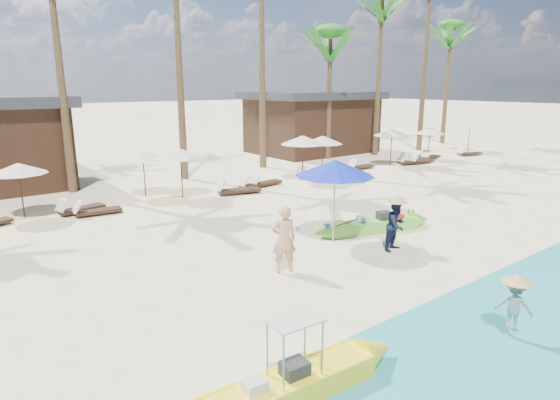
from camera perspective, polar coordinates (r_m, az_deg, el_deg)
ground at (r=12.79m, az=7.99°, el=-8.44°), size 240.00×240.00×0.00m
wet_sand_strip at (r=10.29m, az=28.91°, el=-15.99°), size 240.00×4.50×0.01m
green_canoe at (r=16.08m, az=11.35°, el=-3.03°), size 5.03×1.64×0.65m
yellow_canoe at (r=7.87m, az=0.43°, el=-22.02°), size 5.26×0.90×1.36m
tourist at (r=12.22m, az=0.47°, el=-4.82°), size 0.77×0.64×1.81m
vendor_green at (r=14.31m, az=13.99°, el=-3.01°), size 0.83×0.70×1.53m
vendor_yellow at (r=10.29m, az=26.65°, el=-11.35°), size 0.63×0.77×1.04m
blue_umbrella at (r=14.30m, az=6.73°, el=3.89°), size 2.43×2.43×2.62m
resort_parasol_4 at (r=19.50m, az=-29.30°, el=3.38°), size 2.00×2.00×2.06m
lounger_4_right at (r=19.57m, az=-23.34°, el=-0.92°), size 1.85×0.91×0.60m
resort_parasol_5 at (r=21.20m, az=-16.38°, el=5.28°), size 1.99×1.99×2.05m
lounger_5_left at (r=19.04m, az=-21.62°, el=-1.16°), size 1.78×0.72×0.59m
resort_parasol_6 at (r=20.55m, az=-12.03°, el=5.58°), size 2.10×2.10×2.16m
lounger_6_left at (r=21.17m, az=-5.39°, el=1.31°), size 2.08×1.11×0.67m
lounger_6_right at (r=22.32m, az=-3.27°, el=1.92°), size 1.72×0.62×0.57m
resort_parasol_7 at (r=23.78m, az=2.79°, el=7.32°), size 2.26×2.26×2.33m
lounger_7_left at (r=22.78m, az=-1.92°, el=2.20°), size 1.79×0.71×0.59m
lounger_7_right at (r=25.16m, az=3.45°, el=3.31°), size 1.82×0.86×0.59m
resort_parasol_8 at (r=24.89m, az=5.21°, el=7.32°), size 2.14×2.14×2.20m
lounger_8_left at (r=25.40m, az=7.81°, el=3.33°), size 1.91×0.90×0.62m
resort_parasol_9 at (r=29.02m, az=13.50°, el=8.04°), size 2.19×2.19×2.26m
lounger_9_left at (r=27.71m, az=9.74°, el=4.12°), size 1.77×0.59×0.60m
lounger_9_right at (r=30.03m, az=15.63°, el=4.61°), size 2.06×0.98×0.67m
resort_parasol_10 at (r=32.19m, az=17.82°, el=8.05°), size 2.04×2.04×2.10m
lounger_10_left at (r=30.54m, az=16.74°, el=4.66°), size 1.91×0.71×0.64m
lounger_10_right at (r=32.65m, az=17.86°, el=5.11°), size 1.71×0.67×0.57m
resort_parasol_11 at (r=37.28m, az=22.17°, el=8.58°), size 2.15×2.15×2.21m
lounger_11_left at (r=35.08m, az=21.99°, el=5.36°), size 1.90×1.09×0.62m
palm_6 at (r=31.27m, az=6.15°, el=17.95°), size 2.08×2.08×8.51m
palm_7 at (r=33.55m, az=12.27°, el=20.78°), size 2.08×2.08×11.08m
palm_8 at (r=36.98m, az=17.71°, el=21.66°), size 2.08×2.08×12.70m
palm_9 at (r=41.78m, az=20.05°, el=17.59°), size 2.08×2.08×9.82m
pavilion_east at (r=34.28m, az=3.91°, el=9.51°), size 8.80×6.60×4.30m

